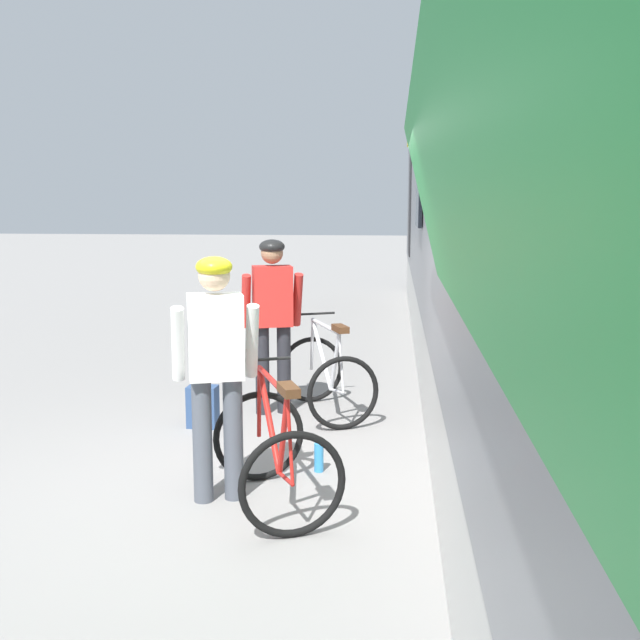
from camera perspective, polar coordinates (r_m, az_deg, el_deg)
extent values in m
plane|color=gray|center=(5.65, -6.10, -13.12)|extent=(80.00, 80.00, 0.00)
cube|color=slate|center=(6.84, 21.26, 9.51)|extent=(3.00, 21.71, 2.70)
cube|color=#B7B7B2|center=(7.05, 20.40, -5.26)|extent=(2.97, 21.71, 0.90)
cube|color=#238C3D|center=(2.78, 11.44, 1.89)|extent=(0.45, 4.73, 1.66)
cube|color=yellow|center=(6.73, 8.50, 20.07)|extent=(0.04, 21.28, 0.20)
cube|color=black|center=(8.43, 7.65, 9.88)|extent=(0.04, 1.10, 0.80)
cube|color=black|center=(14.20, 6.97, 9.62)|extent=(0.03, 1.10, 2.29)
ellipsoid|color=slate|center=(7.01, 22.00, 21.41)|extent=(2.85, 21.28, 0.36)
cylinder|color=#232328|center=(7.48, -4.46, -3.88)|extent=(0.14, 0.14, 0.90)
cylinder|color=#232328|center=(7.51, -2.80, -3.80)|extent=(0.14, 0.14, 0.90)
cube|color=red|center=(7.36, -3.69, 1.85)|extent=(0.43, 0.34, 0.60)
cylinder|color=red|center=(7.38, -5.73, 1.45)|extent=(0.16, 0.27, 0.56)
cylinder|color=red|center=(7.45, -1.75, 1.57)|extent=(0.16, 0.27, 0.56)
sphere|color=#9E7051|center=(7.32, -3.72, 5.19)|extent=(0.22, 0.22, 0.22)
ellipsoid|color=black|center=(7.32, -3.73, 5.67)|extent=(0.32, 0.34, 0.14)
cylinder|color=#4C515B|center=(5.40, -9.05, -9.18)|extent=(0.14, 0.14, 0.90)
cylinder|color=#4C515B|center=(5.41, -6.70, -9.07)|extent=(0.14, 0.14, 0.90)
cube|color=white|center=(5.22, -8.06, -1.29)|extent=(0.44, 0.35, 0.60)
cylinder|color=white|center=(5.26, -10.90, -1.84)|extent=(0.17, 0.27, 0.56)
cylinder|color=white|center=(5.29, -5.27, -1.64)|extent=(0.17, 0.27, 0.56)
sphere|color=beige|center=(5.16, -8.16, 3.41)|extent=(0.22, 0.22, 0.22)
ellipsoid|color=yellow|center=(5.15, -8.18, 4.08)|extent=(0.33, 0.34, 0.14)
torus|color=black|center=(7.90, -0.66, -3.84)|extent=(0.67, 0.33, 0.71)
torus|color=black|center=(6.96, 1.80, -5.66)|extent=(0.67, 0.33, 0.71)
cylinder|color=silver|center=(7.52, 0.13, -2.59)|extent=(0.30, 0.61, 0.63)
cylinder|color=silver|center=(7.35, 0.41, -0.47)|extent=(0.37, 0.80, 0.04)
cylinder|color=silver|center=(7.12, 1.17, -3.26)|extent=(0.15, 0.27, 0.62)
cylinder|color=silver|center=(7.13, 1.32, -5.51)|extent=(0.17, 0.34, 0.08)
cylinder|color=silver|center=(6.95, 1.65, -3.35)|extent=(0.08, 0.14, 0.56)
cylinder|color=silver|center=(7.82, -0.61, -1.92)|extent=(0.06, 0.09, 0.55)
cylinder|color=black|center=(7.74, -0.56, 0.48)|extent=(0.45, 0.21, 0.02)
cube|color=#4C2D19|center=(6.92, 1.58, -0.67)|extent=(0.19, 0.26, 0.06)
torus|color=black|center=(5.75, -4.73, -8.92)|extent=(0.68, 0.32, 0.71)
torus|color=black|center=(4.82, -2.12, -12.57)|extent=(0.68, 0.32, 0.71)
cylinder|color=red|center=(5.35, -3.95, -7.54)|extent=(0.29, 0.61, 0.63)
cylinder|color=red|center=(5.16, -3.70, -4.70)|extent=(0.36, 0.80, 0.04)
cylinder|color=red|center=(4.95, -2.84, -8.91)|extent=(0.14, 0.27, 0.62)
cylinder|color=red|center=(4.99, -2.65, -12.12)|extent=(0.16, 0.34, 0.08)
cylinder|color=red|center=(4.78, -2.32, -9.25)|extent=(0.08, 0.14, 0.56)
cylinder|color=red|center=(5.65, -4.71, -6.34)|extent=(0.06, 0.09, 0.55)
cylinder|color=black|center=(5.55, -4.70, -3.08)|extent=(0.45, 0.21, 0.02)
cube|color=#4C2D19|center=(4.71, -2.44, -5.39)|extent=(0.18, 0.26, 0.06)
cube|color=navy|center=(7.17, -9.03, -6.61)|extent=(0.29, 0.19, 0.40)
cylinder|color=#338CCC|center=(5.99, -0.09, -10.55)|extent=(0.08, 0.08, 0.23)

